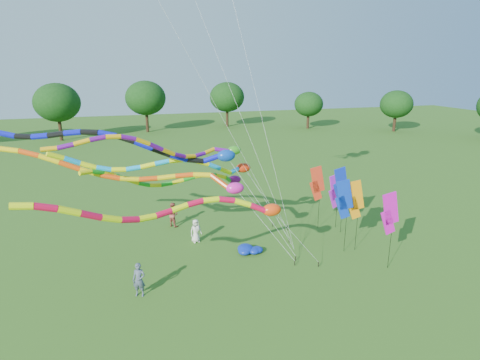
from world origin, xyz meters
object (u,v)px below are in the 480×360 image
object	(u,v)px
tube_kite_red	(194,209)
tube_kite_orange	(136,173)
person_a	(196,231)
person_c	(173,214)
blue_nylon_heap	(249,246)
person_b	(139,280)

from	to	relation	value
tube_kite_red	tube_kite_orange	xyz separation A→B (m)	(-2.40, 4.17, 0.87)
person_a	person_c	distance (m)	3.32
blue_nylon_heap	person_a	xyz separation A→B (m)	(-3.00, 2.05, 0.52)
tube_kite_red	person_b	size ratio (longest dim) A/B	8.05
tube_kite_red	blue_nylon_heap	world-z (taller)	tube_kite_red
person_c	blue_nylon_heap	bearing A→B (deg)	173.49
blue_nylon_heap	person_a	bearing A→B (deg)	145.68
blue_nylon_heap	person_c	bearing A→B (deg)	128.18
tube_kite_orange	tube_kite_red	bearing A→B (deg)	-43.27
tube_kite_red	person_a	size ratio (longest dim) A/B	9.14
tube_kite_orange	person_a	bearing A→B (deg)	49.78
tube_kite_red	person_b	bearing A→B (deg)	151.05
tube_kite_red	blue_nylon_heap	size ratio (longest dim) A/B	8.65
person_c	person_a	bearing A→B (deg)	154.28
person_a	person_b	size ratio (longest dim) A/B	0.88
person_a	person_b	xyz separation A→B (m)	(-3.86, -5.48, 0.11)
tube_kite_orange	blue_nylon_heap	bearing A→B (deg)	18.96
tube_kite_orange	person_c	distance (m)	7.55
tube_kite_orange	person_b	world-z (taller)	tube_kite_orange
tube_kite_orange	person_b	distance (m)	5.64
tube_kite_red	tube_kite_orange	world-z (taller)	tube_kite_orange
tube_kite_red	tube_kite_orange	bearing A→B (deg)	110.66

